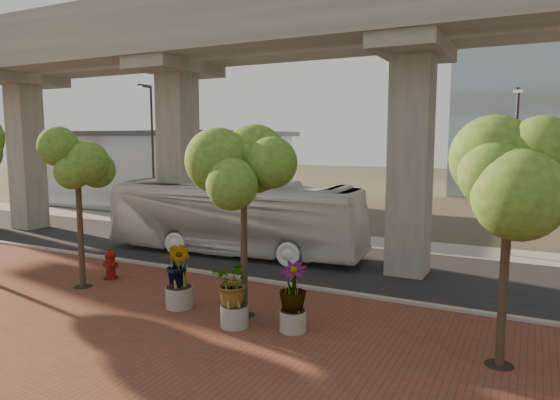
% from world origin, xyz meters
% --- Properties ---
extents(ground, '(160.00, 160.00, 0.00)m').
position_xyz_m(ground, '(0.00, 0.00, 0.00)').
color(ground, '#363327').
rests_on(ground, ground).
extents(brick_plaza, '(70.00, 13.00, 0.06)m').
position_xyz_m(brick_plaza, '(0.00, -8.00, 0.03)').
color(brick_plaza, brown).
rests_on(brick_plaza, ground).
extents(asphalt_road, '(90.00, 8.00, 0.04)m').
position_xyz_m(asphalt_road, '(0.00, 2.00, 0.02)').
color(asphalt_road, black).
rests_on(asphalt_road, ground).
extents(curb_strip, '(70.00, 0.25, 0.16)m').
position_xyz_m(curb_strip, '(0.00, -2.00, 0.08)').
color(curb_strip, gray).
rests_on(curb_strip, ground).
extents(far_sidewalk, '(90.00, 3.00, 0.06)m').
position_xyz_m(far_sidewalk, '(0.00, 7.50, 0.03)').
color(far_sidewalk, gray).
rests_on(far_sidewalk, ground).
extents(transit_viaduct, '(72.00, 5.60, 12.40)m').
position_xyz_m(transit_viaduct, '(0.00, 2.00, 7.29)').
color(transit_viaduct, '#9B998D').
rests_on(transit_viaduct, ground).
extents(station_pavilion, '(23.00, 13.00, 6.30)m').
position_xyz_m(station_pavilion, '(-20.00, 16.00, 3.22)').
color(station_pavilion, silver).
rests_on(station_pavilion, ground).
extents(transit_bus, '(13.24, 3.98, 3.64)m').
position_xyz_m(transit_bus, '(-2.49, 1.80, 1.82)').
color(transit_bus, silver).
rests_on(transit_bus, ground).
extents(fire_hydrant, '(0.62, 0.56, 1.24)m').
position_xyz_m(fire_hydrant, '(-4.52, -4.38, 0.66)').
color(fire_hydrant, '#680F0B').
rests_on(fire_hydrant, ground).
extents(planter_front, '(1.89, 1.89, 2.08)m').
position_xyz_m(planter_front, '(2.73, -6.49, 1.32)').
color(planter_front, '#AEAB9D').
rests_on(planter_front, ground).
extents(planter_right, '(1.94, 1.94, 2.07)m').
position_xyz_m(planter_right, '(4.46, -6.01, 1.32)').
color(planter_right, gray).
rests_on(planter_right, ground).
extents(planter_left, '(2.02, 2.02, 2.22)m').
position_xyz_m(planter_left, '(0.15, -5.89, 1.41)').
color(planter_left, '#A19A91').
rests_on(planter_left, ground).
extents(street_tree_near_west, '(3.08, 3.08, 6.21)m').
position_xyz_m(street_tree_near_west, '(-4.63, -5.69, 4.84)').
color(street_tree_near_west, '#453927').
rests_on(street_tree_near_west, ground).
extents(street_tree_near_east, '(3.67, 3.67, 6.40)m').
position_xyz_m(street_tree_near_east, '(2.50, -5.54, 4.76)').
color(street_tree_near_east, '#453927').
rests_on(street_tree_near_east, ground).
extents(street_tree_far_east, '(3.61, 3.61, 6.20)m').
position_xyz_m(street_tree_far_east, '(10.05, -5.69, 4.59)').
color(street_tree_far_east, '#453927').
rests_on(street_tree_far_east, ground).
extents(streetlamp_west, '(0.45, 1.31, 9.07)m').
position_xyz_m(streetlamp_west, '(-11.85, 6.56, 5.29)').
color(streetlamp_west, '#292A2E').
rests_on(streetlamp_west, ground).
extents(streetlamp_east, '(0.39, 1.15, 7.97)m').
position_xyz_m(streetlamp_east, '(9.71, 7.39, 4.65)').
color(streetlamp_east, '#2F2F34').
rests_on(streetlamp_east, ground).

